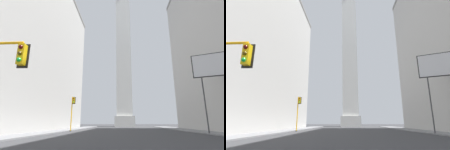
{
  "view_description": "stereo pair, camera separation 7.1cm",
  "coord_description": "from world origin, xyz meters",
  "views": [
    {
      "loc": [
        -0.69,
        -1.66,
        1.5
      ],
      "look_at": [
        -3.93,
        51.44,
        16.08
      ],
      "focal_mm": 28.0,
      "sensor_mm": 36.0,
      "label": 1
    },
    {
      "loc": [
        -0.62,
        -1.66,
        1.5
      ],
      "look_at": [
        -3.93,
        51.44,
        16.08
      ],
      "focal_mm": 28.0,
      "sensor_mm": 36.0,
      "label": 2
    }
  ],
  "objects": [
    {
      "name": "sidewalk_left",
      "position": [
        -13.13,
        25.65,
        0.07
      ],
      "size": [
        5.0,
        85.49,
        0.15
      ],
      "primitive_type": "cube",
      "color": "slate",
      "rests_on": "ground_plane"
    },
    {
      "name": "sidewalk_right",
      "position": [
        13.13,
        25.65,
        0.07
      ],
      "size": [
        5.0,
        85.49,
        0.15
      ],
      "primitive_type": "cube",
      "color": "slate",
      "rests_on": "ground_plane"
    },
    {
      "name": "obelisk",
      "position": [
        0.0,
        71.24,
        32.77
      ],
      "size": [
        7.89,
        7.89,
        67.61
      ],
      "color": "silver",
      "rests_on": "ground_plane"
    },
    {
      "name": "traffic_light_mid_left",
      "position": [
        -10.25,
        31.48,
        4.17
      ],
      "size": [
        0.77,
        0.51,
        6.35
      ],
      "color": "orange",
      "rests_on": "ground_plane"
    },
    {
      "name": "billboard_sign",
      "position": [
        12.83,
        22.66,
        9.19
      ],
      "size": [
        6.25,
        2.52,
        11.28
      ],
      "color": "#3F3F42",
      "rests_on": "ground_plane"
    }
  ]
}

